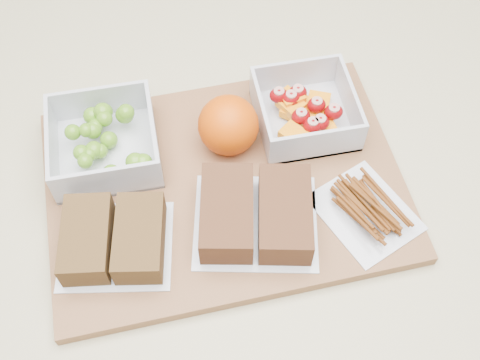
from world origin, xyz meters
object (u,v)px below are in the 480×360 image
Objects in this scene: grape_container at (106,141)px; pretzel_bag at (367,208)px; fruit_container at (305,112)px; orange at (228,125)px; cutting_board at (225,185)px; sandwich_bag_center at (256,214)px; sandwich_bag_left at (114,239)px.

grape_container is 0.90× the size of pretzel_bag.
grape_container is 0.32m from pretzel_bag.
fruit_container is 1.61× the size of orange.
fruit_container reaches higher than cutting_board.
cutting_board is 5.72× the size of orange.
cutting_board is 3.01× the size of pretzel_bag.
grape_container is 0.77× the size of sandwich_bag_center.
grape_container is 1.71× the size of orange.
sandwich_bag_left is at bearing -90.86° from grape_container.
pretzel_bag is (0.04, -0.14, -0.01)m from fruit_container.
orange is at bearing -171.03° from fruit_container.
grape_container is 0.25m from fruit_container.
grape_container is at bearing 153.20° from pretzel_bag.
orange is at bearing 72.85° from cutting_board.
cutting_board is at bearing -27.88° from grape_container.
orange is (0.02, 0.05, 0.04)m from cutting_board.
orange reaches higher than pretzel_bag.
orange reaches higher than grape_container.
pretzel_bag is (0.29, -0.01, -0.01)m from sandwich_bag_left.
cutting_board is at bearing -148.54° from fruit_container.
cutting_board is at bearing 24.52° from sandwich_bag_left.
pretzel_bag is (0.14, -0.13, -0.02)m from orange.
grape_container reaches higher than pretzel_bag.
pretzel_bag is at bearing -2.46° from sandwich_bag_left.
orange is 0.53× the size of pretzel_bag.
sandwich_bag_center is at bearing 174.69° from pretzel_bag.
sandwich_bag_center is at bearing -69.84° from cutting_board.
orange is at bearing 94.75° from sandwich_bag_center.
grape_container is at bearing 140.02° from sandwich_bag_center.
orange reaches higher than cutting_board.
grape_container reaches higher than cutting_board.
pretzel_bag is at bearing -43.15° from orange.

